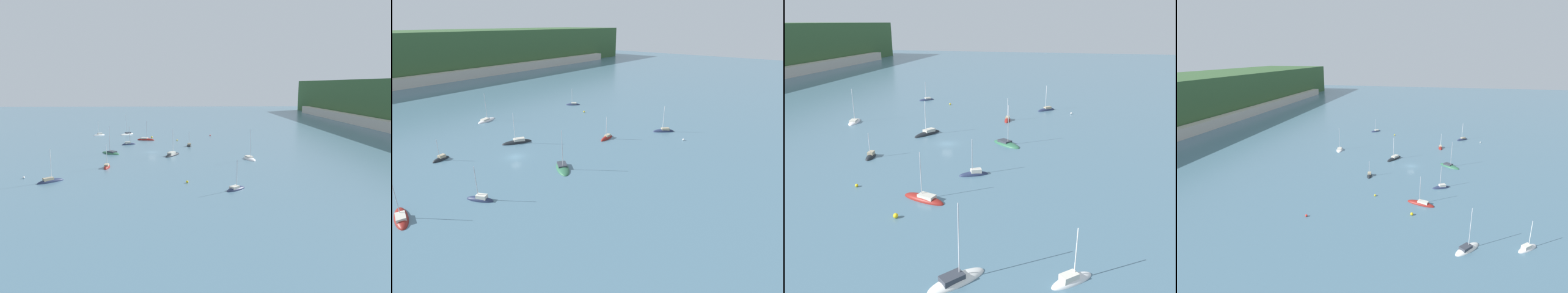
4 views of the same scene
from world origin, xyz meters
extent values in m
plane|color=slate|center=(0.00, 0.00, 0.00)|extent=(600.00, 600.00, 0.00)
ellipsoid|color=black|center=(-13.35, 13.79, 0.00)|extent=(4.95, 2.34, 1.65)
cube|color=tan|center=(-12.97, 13.84, 0.88)|extent=(1.86, 1.42, 0.85)
cylinder|color=silver|center=(-13.58, 13.76, 3.12)|extent=(0.14, 0.14, 5.33)
ellipsoid|color=#232D4C|center=(-18.36, -11.28, 0.00)|extent=(4.12, 6.09, 1.48)
cube|color=silver|center=(-18.15, -11.70, 0.84)|extent=(2.01, 2.45, 0.87)
cylinder|color=#B2B2B7|center=(-18.49, -11.01, 3.96)|extent=(0.14, 0.14, 7.11)
ellipsoid|color=#2D6647|center=(2.59, -14.73, 0.00)|extent=(7.72, 8.70, 1.50)
cube|color=#333842|center=(3.01, -14.18, 0.71)|extent=(3.60, 3.77, 0.59)
cylinder|color=#B2B2B7|center=(2.32, -15.07, 5.25)|extent=(0.14, 0.14, 9.67)
ellipsoid|color=maroon|center=(26.38, -11.34, 0.00)|extent=(6.07, 1.92, 1.93)
cube|color=tan|center=(26.86, -11.32, 0.88)|extent=(2.21, 1.25, 0.69)
cylinder|color=silver|center=(26.08, -11.36, 3.78)|extent=(0.14, 0.14, 6.50)
ellipsoid|color=black|center=(6.91, 7.71, 0.00)|extent=(8.96, 6.23, 1.80)
cube|color=beige|center=(7.54, 7.39, 0.93)|extent=(3.61, 2.98, 0.88)
cylinder|color=silver|center=(6.52, 7.92, 4.90)|extent=(0.14, 0.14, 8.80)
ellipsoid|color=#232D4C|center=(43.42, -22.26, 0.00)|extent=(5.99, 6.37, 1.75)
cube|color=tan|center=(43.79, -22.68, 0.87)|extent=(2.61, 2.71, 0.77)
cylinder|color=silver|center=(43.19, -22.01, 4.54)|extent=(0.14, 0.14, 8.12)
ellipsoid|color=maroon|center=(-31.02, -5.46, 0.00)|extent=(4.69, 8.56, 1.77)
cube|color=beige|center=(-31.21, -6.09, 0.80)|extent=(2.45, 3.32, 0.63)
cylinder|color=#B2B2B7|center=(-30.89, -5.07, 4.55)|extent=(0.14, 0.14, 8.12)
ellipsoid|color=silver|center=(14.44, 33.80, 0.00)|extent=(8.52, 4.42, 1.42)
cube|color=beige|center=(13.81, 33.66, 0.69)|extent=(3.27, 2.50, 0.60)
cylinder|color=silver|center=(14.84, 33.89, 5.24)|extent=(0.14, 0.14, 9.71)
ellipsoid|color=#232D4C|center=(51.68, 24.26, 0.00)|extent=(5.63, 5.92, 1.36)
cube|color=beige|center=(52.00, 23.90, 0.67)|extent=(2.57, 2.62, 0.60)
cylinder|color=silver|center=(51.48, 24.48, 3.75)|extent=(0.14, 0.14, 6.76)
sphere|color=white|center=(39.49, -30.65, 0.29)|extent=(0.59, 0.59, 0.59)
sphere|color=yellow|center=(45.18, 12.73, 0.31)|extent=(0.62, 0.62, 0.62)
camera|label=1|loc=(139.03, 12.34, 24.62)|focal=35.00mm
camera|label=2|loc=(-46.58, -61.24, 33.41)|focal=28.00mm
camera|label=3|loc=(-86.90, -27.73, 29.25)|focal=35.00mm
camera|label=4|loc=(-112.42, -8.08, 42.08)|focal=28.00mm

